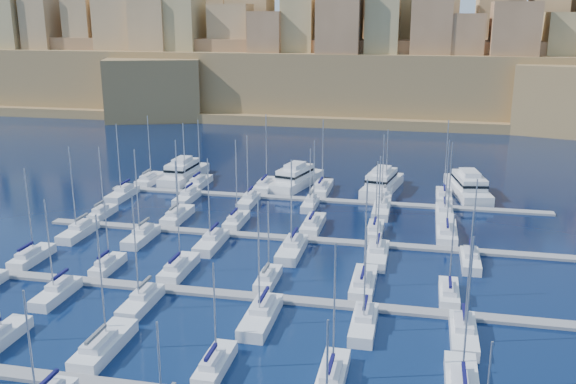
% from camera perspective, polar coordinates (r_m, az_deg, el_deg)
% --- Properties ---
extents(ground, '(600.00, 600.00, 0.00)m').
position_cam_1_polar(ground, '(91.86, -0.42, -6.36)').
color(ground, black).
rests_on(ground, ground).
extents(pontoon_mid_near, '(84.00, 2.00, 0.40)m').
position_cam_1_polar(pontoon_mid_near, '(81.08, -2.26, -9.35)').
color(pontoon_mid_near, slate).
rests_on(pontoon_mid_near, ground).
extents(pontoon_mid_far, '(84.00, 2.00, 0.40)m').
position_cam_1_polar(pontoon_mid_far, '(100.93, 0.80, -4.17)').
color(pontoon_mid_far, slate).
rests_on(pontoon_mid_far, ground).
extents(pontoon_far, '(84.00, 2.00, 0.40)m').
position_cam_1_polar(pontoon_far, '(121.53, 2.81, -0.70)').
color(pontoon_far, slate).
rests_on(pontoon_far, ground).
extents(sailboat_2, '(3.04, 10.15, 15.32)m').
position_cam_1_polar(sailboat_2, '(71.87, -16.06, -12.98)').
color(sailboat_2, silver).
rests_on(sailboat_2, ground).
extents(sailboat_3, '(2.38, 7.93, 11.66)m').
position_cam_1_polar(sailboat_3, '(66.45, -6.52, -14.99)').
color(sailboat_3, silver).
rests_on(sailboat_3, ground).
extents(sailboat_4, '(2.57, 8.58, 14.44)m').
position_cam_1_polar(sailboat_4, '(64.37, 3.94, -15.99)').
color(sailboat_4, silver).
rests_on(sailboat_4, ground).
extents(sailboat_12, '(2.57, 8.56, 13.94)m').
position_cam_1_polar(sailboat_12, '(99.25, -21.82, -5.37)').
color(sailboat_12, silver).
rests_on(sailboat_12, ground).
extents(sailboat_13, '(2.21, 7.36, 10.08)m').
position_cam_1_polar(sailboat_13, '(92.78, -15.72, -6.29)').
color(sailboat_13, silver).
rests_on(sailboat_13, ground).
extents(sailboat_14, '(2.80, 9.33, 15.95)m').
position_cam_1_polar(sailboat_14, '(89.53, -9.68, -6.68)').
color(sailboat_14, silver).
rests_on(sailboat_14, ground).
extents(sailboat_15, '(2.25, 7.51, 11.50)m').
position_cam_1_polar(sailboat_15, '(85.08, -1.79, -7.71)').
color(sailboat_15, silver).
rests_on(sailboat_15, ground).
extents(sailboat_16, '(2.94, 9.81, 14.79)m').
position_cam_1_polar(sailboat_16, '(84.24, 6.73, -8.03)').
color(sailboat_16, silver).
rests_on(sailboat_16, ground).
extents(sailboat_17, '(2.40, 8.01, 11.20)m').
position_cam_1_polar(sailboat_17, '(83.33, 14.11, -8.74)').
color(sailboat_17, silver).
rests_on(sailboat_17, ground).
extents(sailboat_19, '(2.54, 8.47, 13.32)m').
position_cam_1_polar(sailboat_19, '(86.00, -19.87, -8.42)').
color(sailboat_19, silver).
rests_on(sailboat_19, ground).
extents(sailboat_20, '(2.63, 8.78, 14.63)m').
position_cam_1_polar(sailboat_20, '(80.69, -12.92, -9.46)').
color(sailboat_20, silver).
rests_on(sailboat_20, ground).
extents(sailboat_21, '(3.09, 10.30, 15.69)m').
position_cam_1_polar(sailboat_21, '(75.28, -2.42, -10.95)').
color(sailboat_21, silver).
rests_on(sailboat_21, ground).
extents(sailboat_22, '(2.70, 8.99, 12.65)m').
position_cam_1_polar(sailboat_22, '(74.12, 6.75, -11.54)').
color(sailboat_22, silver).
rests_on(sailboat_22, ground).
extents(sailboat_23, '(2.82, 9.38, 15.33)m').
position_cam_1_polar(sailboat_23, '(73.96, 15.33, -12.07)').
color(sailboat_23, silver).
rests_on(sailboat_23, ground).
extents(sailboat_24, '(2.22, 7.41, 12.65)m').
position_cam_1_polar(sailboat_24, '(116.61, -16.16, -1.77)').
color(sailboat_24, silver).
rests_on(sailboat_24, ground).
extents(sailboat_25, '(2.85, 9.49, 14.15)m').
position_cam_1_polar(sailboat_25, '(111.91, -9.79, -2.08)').
color(sailboat_25, silver).
rests_on(sailboat_25, ground).
extents(sailboat_26, '(2.53, 8.43, 14.71)m').
position_cam_1_polar(sailboat_26, '(108.05, -4.62, -2.55)').
color(sailboat_26, silver).
rests_on(sailboat_26, ground).
extents(sailboat_27, '(2.89, 9.64, 15.10)m').
position_cam_1_polar(sailboat_27, '(105.78, 2.23, -2.91)').
color(sailboat_27, silver).
rests_on(sailboat_27, ground).
extents(sailboat_28, '(2.49, 8.29, 12.26)m').
position_cam_1_polar(sailboat_28, '(104.03, 7.75, -3.39)').
color(sailboat_28, silver).
rests_on(sailboat_28, ground).
extents(sailboat_29, '(3.17, 10.56, 15.57)m').
position_cam_1_polar(sailboat_29, '(104.97, 13.90, -3.52)').
color(sailboat_29, silver).
rests_on(sailboat_29, ground).
extents(sailboat_30, '(2.75, 9.18, 14.96)m').
position_cam_1_polar(sailboat_30, '(107.75, -18.12, -3.36)').
color(sailboat_30, silver).
rests_on(sailboat_30, ground).
extents(sailboat_31, '(2.74, 9.14, 15.00)m').
position_cam_1_polar(sailboat_31, '(102.92, -12.89, -3.85)').
color(sailboat_31, silver).
rests_on(sailboat_31, ground).
extents(sailboat_32, '(2.87, 9.58, 14.23)m').
position_cam_1_polar(sailboat_32, '(98.58, -6.81, -4.44)').
color(sailboat_32, silver).
rests_on(sailboat_32, ground).
extents(sailboat_33, '(3.12, 10.39, 14.72)m').
position_cam_1_polar(sailboat_33, '(95.07, 0.37, -5.09)').
color(sailboat_33, silver).
rests_on(sailboat_33, ground).
extents(sailboat_34, '(2.96, 9.88, 15.77)m').
position_cam_1_polar(sailboat_34, '(93.77, 7.93, -5.55)').
color(sailboat_34, silver).
rests_on(sailboat_34, ground).
extents(sailboat_35, '(2.55, 8.49, 13.04)m').
position_cam_1_polar(sailboat_35, '(94.58, 15.91, -5.85)').
color(sailboat_35, silver).
rests_on(sailboat_35, ground).
extents(sailboat_36, '(2.87, 9.55, 14.35)m').
position_cam_1_polar(sailboat_36, '(137.01, -12.18, 1.09)').
color(sailboat_36, silver).
rests_on(sailboat_36, ground).
extents(sailboat_37, '(2.81, 9.38, 13.92)m').
position_cam_1_polar(sailboat_37, '(132.92, -7.89, 0.85)').
color(sailboat_37, silver).
rests_on(sailboat_37, ground).
extents(sailboat_38, '(3.09, 10.32, 15.43)m').
position_cam_1_polar(sailboat_38, '(129.37, -1.98, 0.59)').
color(sailboat_38, silver).
rests_on(sailboat_38, ground).
extents(sailboat_39, '(3.20, 10.66, 14.74)m').
position_cam_1_polar(sailboat_39, '(127.35, 3.01, 0.33)').
color(sailboat_39, silver).
rests_on(sailboat_39, ground).
extents(sailboat_40, '(2.60, 8.68, 13.43)m').
position_cam_1_polar(sailboat_40, '(125.17, 8.65, -0.12)').
color(sailboat_40, silver).
rests_on(sailboat_40, ground).
extents(sailboat_41, '(2.85, 9.48, 15.56)m').
position_cam_1_polar(sailboat_41, '(125.48, 13.67, -0.35)').
color(sailboat_41, silver).
rests_on(sailboat_41, ground).
extents(sailboat_42, '(2.89, 9.62, 14.77)m').
position_cam_1_polar(sailboat_42, '(127.39, -14.49, -0.16)').
color(sailboat_42, silver).
rests_on(sailboat_42, ground).
extents(sailboat_43, '(2.67, 8.90, 15.31)m').
position_cam_1_polar(sailboat_43, '(122.58, -8.96, -0.47)').
color(sailboat_43, silver).
rests_on(sailboat_43, ground).
extents(sailboat_44, '(2.52, 8.40, 13.43)m').
position_cam_1_polar(sailboat_44, '(119.16, -3.51, -0.78)').
color(sailboat_44, silver).
rests_on(sailboat_44, ground).
extents(sailboat_45, '(2.32, 7.75, 11.48)m').
position_cam_1_polar(sailboat_45, '(117.01, 2.00, -1.09)').
color(sailboat_45, silver).
rests_on(sailboat_45, ground).
extents(sailboat_46, '(2.86, 9.53, 14.68)m').
position_cam_1_polar(sailboat_46, '(114.75, 8.30, -1.57)').
color(sailboat_46, silver).
rests_on(sailboat_46, ground).
extents(sailboat_47, '(2.92, 9.73, 14.25)m').
position_cam_1_polar(sailboat_47, '(114.57, 13.72, -1.89)').
color(sailboat_47, silver).
rests_on(sailboat_47, ground).
extents(motor_yacht_a, '(5.68, 16.89, 5.25)m').
position_cam_1_polar(motor_yacht_a, '(137.94, -9.27, 1.76)').
color(motor_yacht_a, silver).
rests_on(motor_yacht_a, ground).
extents(motor_yacht_b, '(8.99, 17.35, 5.25)m').
position_cam_1_polar(motor_yacht_b, '(131.22, 0.72, 1.25)').
color(motor_yacht_b, silver).
rests_on(motor_yacht_b, ground).
extents(motor_yacht_c, '(7.91, 17.29, 5.25)m').
position_cam_1_polar(motor_yacht_c, '(129.09, 8.36, 0.83)').
color(motor_yacht_c, silver).
rests_on(motor_yacht_c, ground).
extents(motor_yacht_d, '(8.70, 19.07, 5.25)m').
position_cam_1_polar(motor_yacht_d, '(130.02, 15.71, 0.51)').
color(motor_yacht_d, silver).
rests_on(motor_yacht_d, ground).
extents(fortified_city, '(460.00, 108.95, 59.52)m').
position_cam_1_polar(fortified_city, '(239.92, 7.64, 10.86)').
color(fortified_city, brown).
rests_on(fortified_city, ground).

